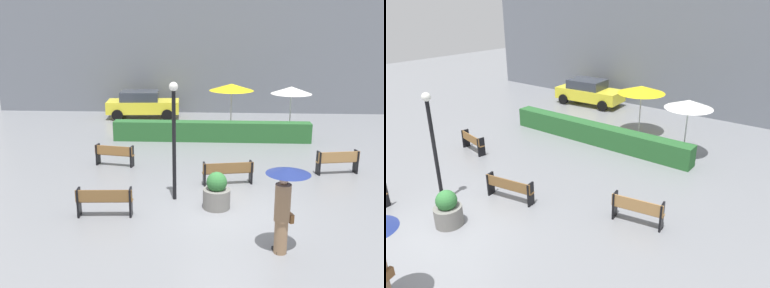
% 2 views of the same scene
% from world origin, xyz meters
% --- Properties ---
extents(ground_plane, '(60.00, 60.00, 0.00)m').
position_xyz_m(ground_plane, '(0.00, 0.00, 0.00)').
color(ground_plane, gray).
extents(bench_far_right, '(1.60, 0.59, 0.88)m').
position_xyz_m(bench_far_right, '(4.30, 3.76, 0.52)').
color(bench_far_right, '#9E7242').
rests_on(bench_far_right, ground).
extents(bench_mid_center, '(1.78, 0.63, 0.80)m').
position_xyz_m(bench_mid_center, '(0.22, 2.42, 0.48)').
color(bench_mid_center, brown).
rests_on(bench_mid_center, ground).
extents(bench_far_left, '(1.57, 0.59, 0.82)m').
position_xyz_m(bench_far_left, '(-4.16, 4.30, 0.49)').
color(bench_far_left, olive).
rests_on(bench_far_left, ground).
extents(planter_pot, '(0.83, 0.83, 1.14)m').
position_xyz_m(planter_pot, '(-0.17, 0.34, 0.49)').
color(planter_pot, slate).
rests_on(planter_pot, ground).
extents(lamp_post, '(0.28, 0.28, 3.73)m').
position_xyz_m(lamp_post, '(-1.50, 0.98, 2.30)').
color(lamp_post, black).
rests_on(lamp_post, ground).
extents(patio_umbrella_yellow, '(2.30, 2.30, 2.41)m').
position_xyz_m(patio_umbrella_yellow, '(0.57, 10.80, 2.23)').
color(patio_umbrella_yellow, silver).
rests_on(patio_umbrella_yellow, ground).
extents(patio_umbrella_white, '(1.98, 1.98, 2.46)m').
position_xyz_m(patio_umbrella_white, '(3.42, 9.52, 2.28)').
color(patio_umbrella_white, silver).
rests_on(patio_umbrella_white, ground).
extents(hedge_strip, '(9.29, 0.70, 0.92)m').
position_xyz_m(hedge_strip, '(-0.41, 8.40, 0.46)').
color(hedge_strip, '#28602D').
rests_on(hedge_strip, ground).
extents(building_facade, '(28.00, 1.20, 11.13)m').
position_xyz_m(building_facade, '(0.00, 16.00, 5.57)').
color(building_facade, slate).
rests_on(building_facade, ground).
extents(parked_car, '(4.32, 2.22, 1.57)m').
position_xyz_m(parked_car, '(-4.55, 13.67, 0.82)').
color(parked_car, yellow).
rests_on(parked_car, ground).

